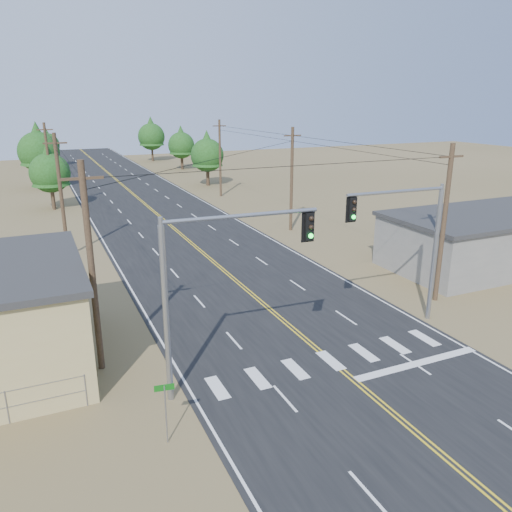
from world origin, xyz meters
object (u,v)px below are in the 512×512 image
signal_mast_left (212,274)px  street_sign (165,404)px  signal_mast_right (412,234)px  building_right (485,241)px

signal_mast_left → street_sign: size_ratio=3.24×
signal_mast_left → street_sign: 5.46m
signal_mast_right → street_sign: size_ratio=3.21×
building_right → street_sign: building_right is taller
signal_mast_right → street_sign: 16.41m
signal_mast_right → street_sign: bearing=-160.3°
signal_mast_right → street_sign: signal_mast_right is taller
building_right → signal_mast_right: 14.48m
building_right → signal_mast_left: (-25.14, -8.07, 3.49)m
signal_mast_left → signal_mast_right: bearing=12.7°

